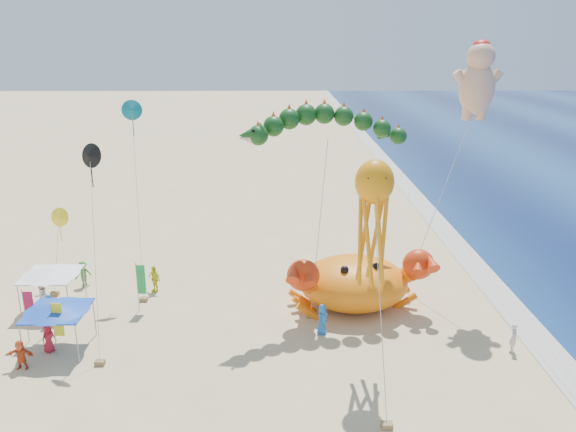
# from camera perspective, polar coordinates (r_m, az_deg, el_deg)

# --- Properties ---
(ground) EXTENTS (320.00, 320.00, 0.00)m
(ground) POSITION_cam_1_polar(r_m,az_deg,el_deg) (32.71, 3.63, -11.99)
(ground) COLOR #D1B784
(ground) RESTS_ON ground
(foam_strip) EXTENTS (320.00, 320.00, 0.00)m
(foam_strip) POSITION_cam_1_polar(r_m,az_deg,el_deg) (35.64, 23.62, -10.91)
(foam_strip) COLOR silver
(foam_strip) RESTS_ON ground
(crab_inflatable) EXTENTS (9.14, 6.91, 4.01)m
(crab_inflatable) POSITION_cam_1_polar(r_m,az_deg,el_deg) (35.22, 6.71, -6.61)
(crab_inflatable) COLOR orange
(crab_inflatable) RESTS_ON ground
(dragon_kite) EXTENTS (10.60, 5.52, 12.12)m
(dragon_kite) POSITION_cam_1_polar(r_m,az_deg,el_deg) (33.41, 3.82, 8.63)
(dragon_kite) COLOR #103B13
(dragon_kite) RESTS_ON ground
(cherub_kite) EXTENTS (4.87, 1.90, 16.09)m
(cherub_kite) POSITION_cam_1_polar(r_m,az_deg,el_deg) (36.38, 18.72, 13.08)
(cherub_kite) COLOR #DFA988
(cherub_kite) RESTS_ON ground
(octopus_kite) EXTENTS (1.86, 6.21, 10.76)m
(octopus_kite) POSITION_cam_1_polar(r_m,az_deg,el_deg) (27.12, 8.64, 0.23)
(octopus_kite) COLOR orange
(octopus_kite) RESTS_ON ground
(canopy_blue) EXTENTS (3.39, 3.39, 2.71)m
(canopy_blue) POSITION_cam_1_polar(r_m,az_deg,el_deg) (32.67, -22.44, -8.60)
(canopy_blue) COLOR gray
(canopy_blue) RESTS_ON ground
(canopy_white) EXTENTS (3.46, 3.46, 2.71)m
(canopy_white) POSITION_cam_1_polar(r_m,az_deg,el_deg) (37.61, -22.98, -5.23)
(canopy_white) COLOR gray
(canopy_white) RESTS_ON ground
(feather_flags) EXTENTS (8.41, 5.16, 3.20)m
(feather_flags) POSITION_cam_1_polar(r_m,az_deg,el_deg) (34.34, -22.53, -8.12)
(feather_flags) COLOR gray
(feather_flags) RESTS_ON ground
(beachgoers) EXTENTS (28.21, 11.04, 1.88)m
(beachgoers) POSITION_cam_1_polar(r_m,az_deg,el_deg) (35.33, -16.36, -8.77)
(beachgoers) COLOR yellow
(beachgoers) RESTS_ON ground
(small_kites) EXTENTS (9.83, 10.74, 12.46)m
(small_kites) POSITION_cam_1_polar(r_m,az_deg,el_deg) (36.69, -21.52, 3.20)
(small_kites) COLOR #D8485C
(small_kites) RESTS_ON ground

